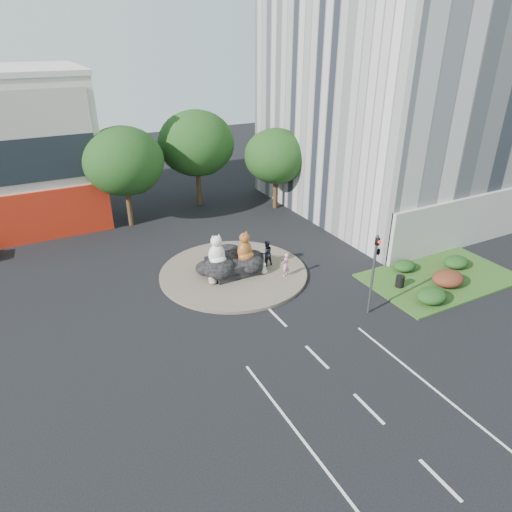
{
  "coord_description": "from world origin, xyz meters",
  "views": [
    {
      "loc": [
        -11.34,
        -14.96,
        14.92
      ],
      "look_at": [
        0.76,
        8.15,
        2.0
      ],
      "focal_mm": 32.0,
      "sensor_mm": 36.0,
      "label": 1
    }
  ],
  "objects_px": {
    "kitten_calico": "(212,277)",
    "pedestrian_pink": "(286,265)",
    "kitten_white": "(264,268)",
    "pedestrian_dark": "(266,253)",
    "cat_tabby": "(245,246)",
    "cat_white": "(216,250)",
    "litter_bin": "(400,281)"
  },
  "relations": [
    {
      "from": "kitten_calico",
      "to": "pedestrian_pink",
      "type": "xyz_separation_m",
      "value": [
        4.76,
        -1.24,
        0.3
      ]
    },
    {
      "from": "kitten_white",
      "to": "pedestrian_dark",
      "type": "distance_m",
      "value": 1.34
    },
    {
      "from": "cat_tabby",
      "to": "kitten_white",
      "type": "height_order",
      "value": "cat_tabby"
    },
    {
      "from": "pedestrian_pink",
      "to": "pedestrian_dark",
      "type": "height_order",
      "value": "pedestrian_dark"
    },
    {
      "from": "cat_white",
      "to": "cat_tabby",
      "type": "height_order",
      "value": "cat_white"
    },
    {
      "from": "kitten_white",
      "to": "pedestrian_dark",
      "type": "bearing_deg",
      "value": 6.68
    },
    {
      "from": "litter_bin",
      "to": "kitten_calico",
      "type": "bearing_deg",
      "value": 151.28
    },
    {
      "from": "kitten_calico",
      "to": "pedestrian_dark",
      "type": "relative_size",
      "value": 0.56
    },
    {
      "from": "pedestrian_dark",
      "to": "litter_bin",
      "type": "xyz_separation_m",
      "value": [
        6.22,
        -6.48,
        -0.62
      ]
    },
    {
      "from": "cat_white",
      "to": "kitten_calico",
      "type": "bearing_deg",
      "value": -128.84
    },
    {
      "from": "cat_white",
      "to": "pedestrian_pink",
      "type": "relative_size",
      "value": 1.31
    },
    {
      "from": "pedestrian_dark",
      "to": "pedestrian_pink",
      "type": "bearing_deg",
      "value": 103.01
    },
    {
      "from": "cat_tabby",
      "to": "kitten_calico",
      "type": "xyz_separation_m",
      "value": [
        -2.59,
        -0.49,
        -1.42
      ]
    },
    {
      "from": "litter_bin",
      "to": "kitten_white",
      "type": "bearing_deg",
      "value": 141.8
    },
    {
      "from": "cat_white",
      "to": "pedestrian_dark",
      "type": "distance_m",
      "value": 3.82
    },
    {
      "from": "cat_white",
      "to": "kitten_calico",
      "type": "height_order",
      "value": "cat_white"
    },
    {
      "from": "kitten_white",
      "to": "cat_white",
      "type": "bearing_deg",
      "value": 112.76
    },
    {
      "from": "cat_tabby",
      "to": "litter_bin",
      "type": "bearing_deg",
      "value": -65.52
    },
    {
      "from": "cat_white",
      "to": "pedestrian_dark",
      "type": "height_order",
      "value": "cat_white"
    },
    {
      "from": "cat_white",
      "to": "cat_tabby",
      "type": "bearing_deg",
      "value": -5.19
    },
    {
      "from": "cat_white",
      "to": "cat_tabby",
      "type": "distance_m",
      "value": 1.93
    },
    {
      "from": "kitten_white",
      "to": "cat_tabby",
      "type": "bearing_deg",
      "value": 94.89
    },
    {
      "from": "cat_white",
      "to": "kitten_white",
      "type": "xyz_separation_m",
      "value": [
        2.93,
        -1.08,
        -1.56
      ]
    },
    {
      "from": "kitten_calico",
      "to": "kitten_white",
      "type": "xyz_separation_m",
      "value": [
        3.62,
        -0.32,
        -0.1
      ]
    },
    {
      "from": "kitten_calico",
      "to": "litter_bin",
      "type": "relative_size",
      "value": 1.38
    },
    {
      "from": "kitten_calico",
      "to": "pedestrian_dark",
      "type": "distance_m",
      "value": 4.42
    },
    {
      "from": "cat_white",
      "to": "pedestrian_dark",
      "type": "relative_size",
      "value": 1.17
    },
    {
      "from": "cat_tabby",
      "to": "kitten_white",
      "type": "bearing_deg",
      "value": -65.4
    },
    {
      "from": "kitten_calico",
      "to": "cat_tabby",
      "type": "bearing_deg",
      "value": 53.38
    },
    {
      "from": "kitten_calico",
      "to": "pedestrian_pink",
      "type": "distance_m",
      "value": 4.93
    },
    {
      "from": "cat_tabby",
      "to": "kitten_white",
      "type": "relative_size",
      "value": 2.51
    },
    {
      "from": "kitten_calico",
      "to": "pedestrian_pink",
      "type": "bearing_deg",
      "value": 28.07
    }
  ]
}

